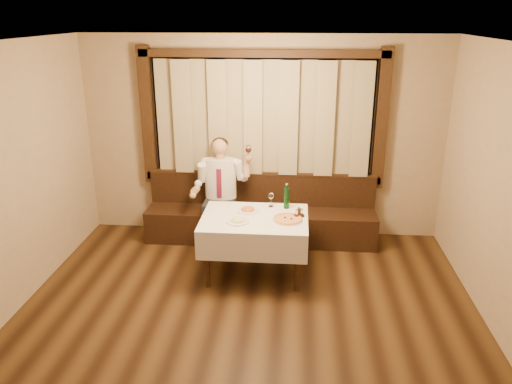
# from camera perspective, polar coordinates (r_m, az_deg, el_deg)

# --- Properties ---
(room) EXTENTS (5.01, 6.01, 2.81)m
(room) POSITION_cam_1_polar(r_m,az_deg,el_deg) (5.02, -0.89, 1.75)
(room) COLOR black
(room) RESTS_ON ground
(banquette) EXTENTS (3.20, 0.61, 0.94)m
(banquette) POSITION_cam_1_polar(r_m,az_deg,el_deg) (7.07, 0.56, -2.98)
(banquette) COLOR black
(banquette) RESTS_ON ground
(dining_table) EXTENTS (1.27, 0.97, 0.76)m
(dining_table) POSITION_cam_1_polar(r_m,az_deg,el_deg) (6.00, -0.16, -3.79)
(dining_table) COLOR black
(dining_table) RESTS_ON ground
(pizza) EXTENTS (0.36, 0.36, 0.04)m
(pizza) POSITION_cam_1_polar(r_m,az_deg,el_deg) (5.87, 3.65, -3.11)
(pizza) COLOR white
(pizza) RESTS_ON dining_table
(pasta_red) EXTENTS (0.27, 0.27, 0.09)m
(pasta_red) POSITION_cam_1_polar(r_m,az_deg,el_deg) (6.11, -0.94, -1.86)
(pasta_red) COLOR white
(pasta_red) RESTS_ON dining_table
(pasta_cream) EXTENTS (0.28, 0.28, 0.09)m
(pasta_cream) POSITION_cam_1_polar(r_m,az_deg,el_deg) (5.81, -2.10, -3.09)
(pasta_cream) COLOR white
(pasta_cream) RESTS_ON dining_table
(green_bottle) EXTENTS (0.07, 0.07, 0.32)m
(green_bottle) POSITION_cam_1_polar(r_m,az_deg,el_deg) (6.18, 3.52, -0.66)
(green_bottle) COLOR #11501B
(green_bottle) RESTS_ON dining_table
(table_wine_glass) EXTENTS (0.07, 0.07, 0.19)m
(table_wine_glass) POSITION_cam_1_polar(r_m,az_deg,el_deg) (6.22, 1.73, -0.52)
(table_wine_glass) COLOR white
(table_wine_glass) RESTS_ON dining_table
(cruet_caddy) EXTENTS (0.12, 0.10, 0.12)m
(cruet_caddy) POSITION_cam_1_polar(r_m,az_deg,el_deg) (5.95, 4.95, -2.51)
(cruet_caddy) COLOR black
(cruet_caddy) RESTS_ON dining_table
(seated_man) EXTENTS (0.81, 0.61, 1.46)m
(seated_man) POSITION_cam_1_polar(r_m,az_deg,el_deg) (6.86, -4.10, 0.98)
(seated_man) COLOR black
(seated_man) RESTS_ON ground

